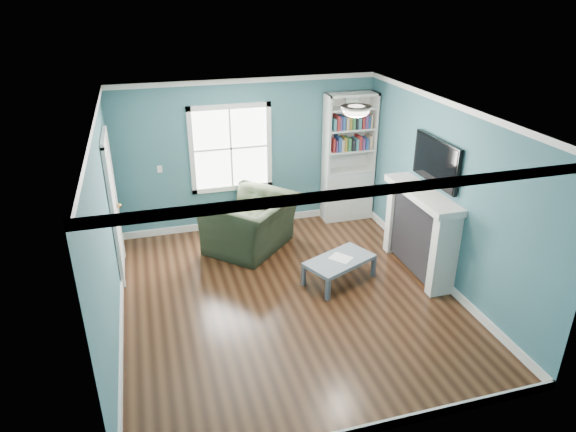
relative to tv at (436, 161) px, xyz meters
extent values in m
plane|color=black|center=(-2.20, -0.20, -1.72)|extent=(5.00, 5.00, 0.00)
plane|color=#386675|center=(-2.20, 2.30, -0.43)|extent=(4.50, 0.00, 4.50)
plane|color=#386675|center=(-2.20, -2.70, -0.43)|extent=(4.50, 0.00, 4.50)
plane|color=#386675|center=(-4.45, -0.20, -0.43)|extent=(0.00, 5.00, 5.00)
plane|color=#386675|center=(0.05, -0.20, -0.43)|extent=(0.00, 5.00, 5.00)
plane|color=white|center=(-2.20, -0.20, 0.88)|extent=(5.00, 5.00, 0.00)
cube|color=white|center=(-2.20, 2.28, -1.66)|extent=(4.50, 0.03, 0.12)
cube|color=white|center=(-2.20, -2.69, -1.66)|extent=(4.50, 0.03, 0.12)
cube|color=white|center=(-4.44, -0.20, -1.66)|extent=(0.03, 5.00, 0.12)
cube|color=white|center=(0.03, -0.20, -1.66)|extent=(0.03, 5.00, 0.12)
cube|color=white|center=(-2.20, 2.28, 0.84)|extent=(4.50, 0.04, 0.08)
cube|color=white|center=(-2.20, -2.68, 0.84)|extent=(4.50, 0.04, 0.08)
cube|color=white|center=(-4.43, -0.20, 0.84)|extent=(0.04, 5.00, 0.08)
cube|color=white|center=(0.03, -0.20, 0.84)|extent=(0.04, 5.00, 0.08)
cube|color=white|center=(-2.50, 2.29, -0.27)|extent=(1.24, 0.01, 1.34)
cube|color=white|center=(-3.16, 2.28, -0.27)|extent=(0.08, 0.06, 1.50)
cube|color=white|center=(-1.84, 2.28, -0.27)|extent=(0.08, 0.06, 1.50)
cube|color=white|center=(-2.50, 2.28, -0.98)|extent=(1.40, 0.06, 0.08)
cube|color=white|center=(-2.50, 2.28, 0.44)|extent=(1.40, 0.06, 0.08)
cube|color=white|center=(-2.50, 2.28, -0.27)|extent=(1.24, 0.03, 0.03)
cube|color=white|center=(-2.50, 2.28, -0.27)|extent=(0.03, 0.03, 1.34)
cube|color=silver|center=(-0.43, 2.10, -1.27)|extent=(0.90, 0.35, 0.90)
cube|color=silver|center=(-0.86, 2.10, -0.12)|extent=(0.04, 0.35, 1.40)
cube|color=silver|center=(0.00, 2.10, -0.12)|extent=(0.04, 0.35, 1.40)
cube|color=silver|center=(-0.43, 2.26, -0.12)|extent=(0.90, 0.02, 1.40)
cube|color=silver|center=(-0.43, 2.10, 0.55)|extent=(0.90, 0.35, 0.04)
cube|color=silver|center=(-0.43, 2.10, -0.80)|extent=(0.84, 0.33, 0.03)
cube|color=silver|center=(-0.43, 2.10, -0.42)|extent=(0.84, 0.33, 0.03)
cube|color=silver|center=(-0.43, 2.10, -0.04)|extent=(0.84, 0.33, 0.03)
cube|color=silver|center=(-0.43, 2.10, 0.32)|extent=(0.84, 0.33, 0.03)
cube|color=maroon|center=(-0.43, 2.08, -0.30)|extent=(0.70, 0.25, 0.22)
cube|color=#593366|center=(-0.43, 2.08, 0.08)|extent=(0.70, 0.25, 0.22)
cylinder|color=beige|center=(-0.43, 2.05, 0.46)|extent=(0.26, 0.06, 0.26)
cube|color=black|center=(-0.11, 0.00, -1.12)|extent=(0.30, 1.20, 1.10)
cube|color=black|center=(-0.13, 0.00, -1.32)|extent=(0.22, 0.65, 0.70)
cube|color=silver|center=(-0.13, -0.67, -1.12)|extent=(0.36, 0.16, 1.20)
cube|color=silver|center=(-0.13, 0.67, -1.12)|extent=(0.36, 0.16, 1.20)
cube|color=silver|center=(-0.15, 0.00, -0.47)|extent=(0.44, 1.58, 0.10)
cube|color=black|center=(0.00, 0.00, 0.00)|extent=(0.06, 1.10, 0.65)
cube|color=silver|center=(-4.43, 1.20, -0.70)|extent=(0.04, 0.80, 2.05)
cube|color=white|center=(-4.42, 0.75, -0.70)|extent=(0.05, 0.08, 2.13)
cube|color=white|center=(-4.42, 1.65, -0.70)|extent=(0.05, 0.08, 2.13)
cube|color=white|center=(-4.42, 1.20, 0.36)|extent=(0.05, 0.98, 0.08)
sphere|color=#BF8C3F|center=(-4.37, 1.50, -0.77)|extent=(0.07, 0.07, 0.07)
ellipsoid|color=white|center=(-1.30, -0.10, 0.82)|extent=(0.34, 0.34, 0.15)
cylinder|color=white|center=(-1.30, -0.10, 0.86)|extent=(0.38, 0.38, 0.03)
cube|color=white|center=(-3.70, 2.28, -0.52)|extent=(0.08, 0.01, 0.12)
imported|color=black|center=(-2.37, 1.40, -1.14)|extent=(1.57, 1.57, 1.17)
cube|color=#505560|center=(-1.70, -0.40, -1.57)|extent=(0.07, 0.07, 0.31)
cube|color=#505560|center=(-0.84, 0.00, -1.57)|extent=(0.07, 0.07, 0.31)
cube|color=#505560|center=(-1.91, 0.05, -1.57)|extent=(0.07, 0.07, 0.31)
cube|color=#505560|center=(-1.04, 0.44, -1.57)|extent=(0.07, 0.07, 0.31)
cube|color=slate|center=(-1.37, 0.02, -1.39)|extent=(1.14, 0.91, 0.05)
cube|color=white|center=(-1.35, 0.04, -1.36)|extent=(0.37, 0.38, 0.00)
camera|label=1|loc=(-3.88, -5.99, 2.29)|focal=32.00mm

